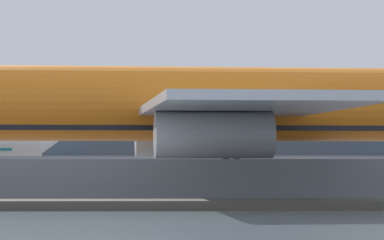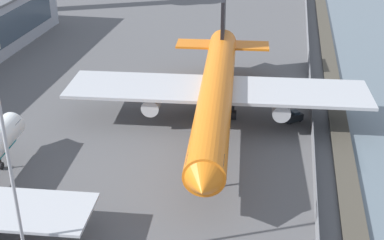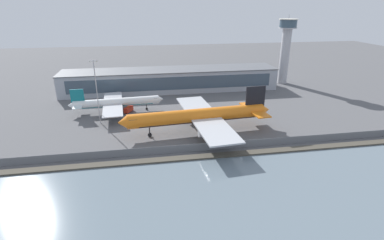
# 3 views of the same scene
# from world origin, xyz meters

# --- Properties ---
(ground_plane) EXTENTS (500.00, 500.00, 0.00)m
(ground_plane) POSITION_xyz_m (0.00, 0.00, 0.00)
(ground_plane) COLOR #565659
(shoreline_seawall) EXTENTS (320.00, 3.00, 0.50)m
(shoreline_seawall) POSITION_xyz_m (0.00, -20.50, 0.25)
(shoreline_seawall) COLOR #474238
(shoreline_seawall) RESTS_ON ground
(perimeter_fence) EXTENTS (280.00, 0.10, 2.60)m
(perimeter_fence) POSITION_xyz_m (0.00, -16.00, 1.30)
(perimeter_fence) COLOR slate
(perimeter_fence) RESTS_ON ground
(cargo_jet_orange) EXTENTS (57.73, 49.98, 16.15)m
(cargo_jet_orange) POSITION_xyz_m (0.50, -0.48, 6.16)
(cargo_jet_orange) COLOR orange
(cargo_jet_orange) RESTS_ON ground
(passenger_jet_white_teal) EXTENTS (40.90, 35.33, 11.47)m
(passenger_jet_white_teal) POSITION_xyz_m (-31.88, 26.68, 4.38)
(passenger_jet_white_teal) COLOR white
(passenger_jet_white_teal) RESTS_ON ground
(baggage_tug) EXTENTS (3.21, 3.51, 1.80)m
(baggage_tug) POSITION_xyz_m (4.26, -13.03, 0.81)
(baggage_tug) COLOR #1E2328
(baggage_tug) RESTS_ON ground
(ops_van) EXTENTS (4.28, 5.58, 2.48)m
(ops_van) POSITION_xyz_m (-26.49, 26.12, 1.28)
(ops_van) COLOR red
(ops_van) RESTS_ON ground
(control_tower) EXTENTS (10.57, 10.57, 39.18)m
(control_tower) POSITION_xyz_m (63.34, 63.40, 22.30)
(control_tower) COLOR #ADADB2
(control_tower) RESTS_ON ground
(terminal_building) EXTENTS (115.86, 19.40, 11.65)m
(terminal_building) POSITION_xyz_m (-4.38, 58.51, 5.84)
(terminal_building) COLOR #9EA3AD
(terminal_building) RESTS_ON ground
(apron_light_mast_apron_west) EXTENTS (3.20, 0.40, 25.19)m
(apron_light_mast_apron_west) POSITION_xyz_m (-37.34, 14.62, 13.91)
(apron_light_mast_apron_west) COLOR #A8A8AD
(apron_light_mast_apron_west) RESTS_ON ground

